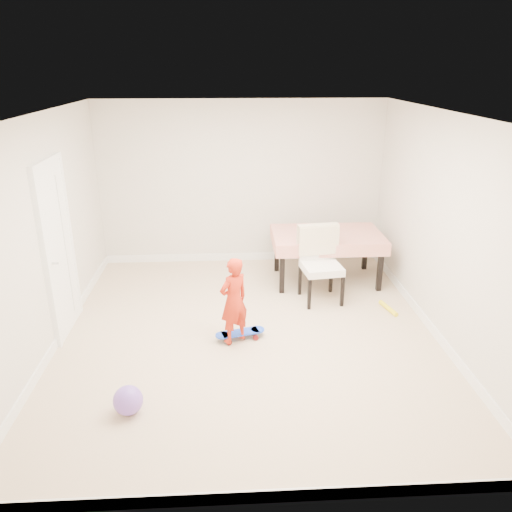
{
  "coord_description": "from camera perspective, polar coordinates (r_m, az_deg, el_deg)",
  "views": [
    {
      "loc": [
        -0.21,
        -5.31,
        3.08
      ],
      "look_at": [
        0.1,
        0.2,
        0.95
      ],
      "focal_mm": 35.0,
      "sensor_mm": 36.0,
      "label": 1
    }
  ],
  "objects": [
    {
      "name": "ground",
      "position": [
        6.14,
        -0.84,
        -8.99
      ],
      "size": [
        5.0,
        5.0,
        0.0
      ],
      "primitive_type": "plane",
      "color": "#C9AD8B",
      "rests_on": "ground"
    },
    {
      "name": "ceiling",
      "position": [
        5.34,
        -0.99,
        15.72
      ],
      "size": [
        4.5,
        5.0,
        0.04
      ],
      "primitive_type": "cube",
      "color": "white",
      "rests_on": "wall_back"
    },
    {
      "name": "wall_back",
      "position": [
        8.0,
        -1.66,
        8.23
      ],
      "size": [
        4.5,
        0.04,
        2.6
      ],
      "primitive_type": "cube",
      "color": "beige",
      "rests_on": "ground"
    },
    {
      "name": "wall_front",
      "position": [
        3.35,
        0.91,
        -10.98
      ],
      "size": [
        4.5,
        0.04,
        2.6
      ],
      "primitive_type": "cube",
      "color": "beige",
      "rests_on": "ground"
    },
    {
      "name": "wall_left",
      "position": [
        5.95,
        -22.89,
        1.99
      ],
      "size": [
        0.04,
        5.0,
        2.6
      ],
      "primitive_type": "cube",
      "color": "beige",
      "rests_on": "ground"
    },
    {
      "name": "wall_right",
      "position": [
        6.11,
        20.5,
        2.8
      ],
      "size": [
        0.04,
        5.0,
        2.6
      ],
      "primitive_type": "cube",
      "color": "beige",
      "rests_on": "ground"
    },
    {
      "name": "door",
      "position": [
        6.31,
        -21.63,
        0.53
      ],
      "size": [
        0.11,
        0.94,
        2.11
      ],
      "primitive_type": "cube",
      "color": "white",
      "rests_on": "ground"
    },
    {
      "name": "baseboard_back",
      "position": [
        8.37,
        -1.57,
        -0.06
      ],
      "size": [
        4.5,
        0.02,
        0.12
      ],
      "primitive_type": "cube",
      "color": "white",
      "rests_on": "ground"
    },
    {
      "name": "baseboard_front",
      "position": [
        4.14,
        0.81,
        -25.76
      ],
      "size": [
        4.5,
        0.02,
        0.12
      ],
      "primitive_type": "cube",
      "color": "white",
      "rests_on": "ground"
    },
    {
      "name": "baseboard_left",
      "position": [
        6.44,
        -21.41,
        -8.49
      ],
      "size": [
        0.02,
        5.0,
        0.12
      ],
      "primitive_type": "cube",
      "color": "white",
      "rests_on": "ground"
    },
    {
      "name": "baseboard_right",
      "position": [
        6.59,
        19.21,
        -7.49
      ],
      "size": [
        0.02,
        5.0,
        0.12
      ],
      "primitive_type": "cube",
      "color": "white",
      "rests_on": "ground"
    },
    {
      "name": "dining_table",
      "position": [
        7.55,
        8.02,
        -0.11
      ],
      "size": [
        1.61,
        1.02,
        0.75
      ],
      "primitive_type": null,
      "rotation": [
        0.0,
        0.0,
        -0.0
      ],
      "color": "#AE0916",
      "rests_on": "ground"
    },
    {
      "name": "dining_chair",
      "position": [
        6.84,
        7.51,
        -1.09
      ],
      "size": [
        0.65,
        0.72,
        1.04
      ],
      "primitive_type": null,
      "rotation": [
        0.0,
        0.0,
        0.14
      ],
      "color": "beige",
      "rests_on": "ground"
    },
    {
      "name": "skateboard",
      "position": [
        6.05,
        -1.82,
        -9.03
      ],
      "size": [
        0.64,
        0.37,
        0.09
      ],
      "primitive_type": null,
      "rotation": [
        0.0,
        0.0,
        0.26
      ],
      "color": "blue",
      "rests_on": "ground"
    },
    {
      "name": "child",
      "position": [
        5.74,
        -2.56,
        -5.42
      ],
      "size": [
        0.45,
        0.43,
        1.04
      ],
      "primitive_type": "imported",
      "rotation": [
        0.0,
        0.0,
        3.78
      ],
      "color": "red",
      "rests_on": "ground"
    },
    {
      "name": "balloon",
      "position": [
        5.0,
        -14.41,
        -15.68
      ],
      "size": [
        0.28,
        0.28,
        0.28
      ],
      "primitive_type": "sphere",
      "color": "#7F54CB",
      "rests_on": "ground"
    },
    {
      "name": "foam_toy",
      "position": [
        6.93,
        14.87,
        -5.78
      ],
      "size": [
        0.16,
        0.4,
        0.06
      ],
      "primitive_type": "cylinder",
      "rotation": [
        1.57,
        0.0,
        0.25
      ],
      "color": "yellow",
      "rests_on": "ground"
    }
  ]
}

